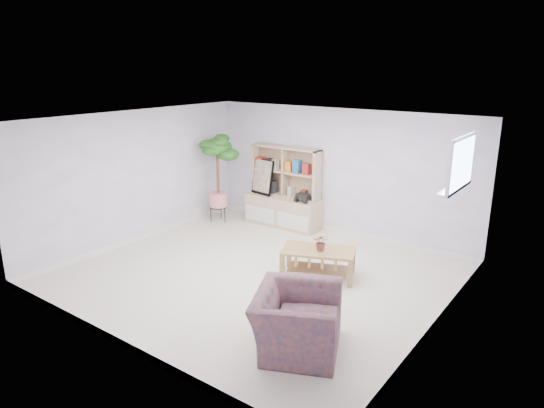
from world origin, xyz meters
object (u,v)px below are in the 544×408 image
Objects in this scene: floor_tree at (218,179)px; armchair at (297,317)px; storage_unit at (283,187)px; coffee_table at (318,263)px.

armchair is at bearing -37.24° from floor_tree.
storage_unit is at bearing 25.38° from floor_tree.
coffee_table is at bearing -42.59° from storage_unit.
floor_tree is at bearing 28.43° from armchair.
armchair is at bearing -52.94° from storage_unit.
storage_unit reaches higher than armchair.
floor_tree reaches higher than armchair.
storage_unit is 4.46m from armchair.
armchair is (0.82, -1.84, 0.18)m from coffee_table.
floor_tree reaches higher than storage_unit.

